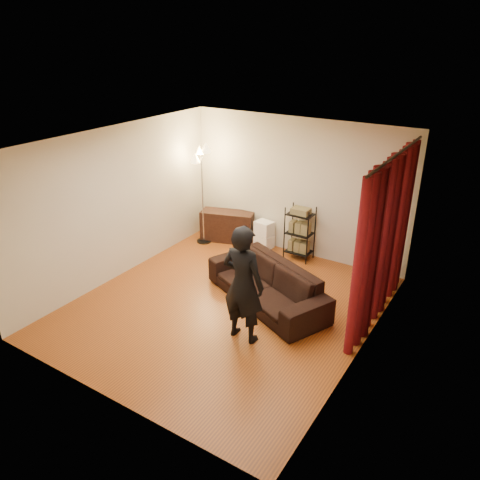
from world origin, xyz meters
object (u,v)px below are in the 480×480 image
Objects in this scene: person at (243,284)px; wire_shelf at (300,233)px; sofa at (267,284)px; storage_boxes at (263,235)px; media_cabinet at (228,226)px; floor_lamp at (203,196)px.

wire_shelf is at bearing -79.81° from person.
storage_boxes is at bearing 145.36° from sofa.
person is (0.19, -1.04, 0.55)m from sofa.
wire_shelf reaches higher than sofa.
person is 1.65× the size of wire_shelf.
wire_shelf is (0.83, -0.06, 0.25)m from storage_boxes.
sofa is 2.60m from media_cabinet.
floor_lamp reaches higher than person.
media_cabinet is 0.87m from floor_lamp.
storage_boxes is 0.54× the size of wire_shelf.
storage_boxes is (0.83, 0.08, -0.03)m from media_cabinet.
wire_shelf is (-0.27, 1.76, 0.20)m from sofa.
person is at bearing -65.70° from storage_boxes.
media_cabinet is 0.84m from storage_boxes.
storage_boxes is at bearing -11.82° from media_cabinet.
sofa reaches higher than storage_boxes.
wire_shelf is 2.14m from floor_lamp.
wire_shelf is at bearing 10.12° from floor_lamp.
person is 1.59× the size of media_cabinet.
floor_lamp is (-2.51, 2.44, 0.14)m from person.
media_cabinet is at bearing -51.72° from person.
media_cabinet is (-1.93, 1.74, -0.01)m from sofa.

